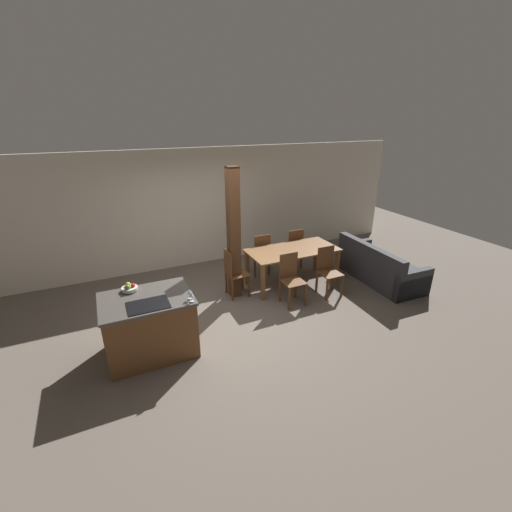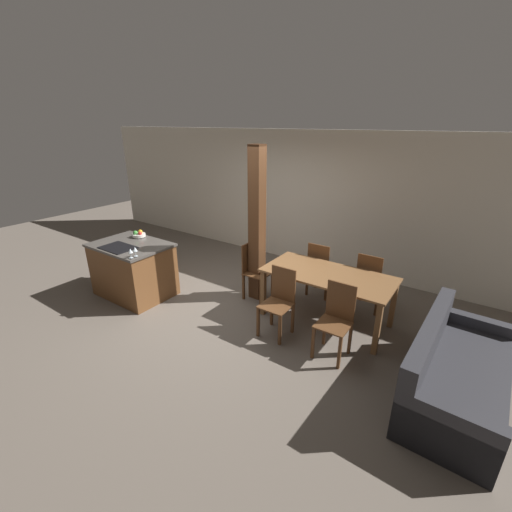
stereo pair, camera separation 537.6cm
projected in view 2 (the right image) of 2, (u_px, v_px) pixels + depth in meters
ground_plane at (219, 305)px, 5.67m from camera, size 16.00×16.00×0.00m
wall_back at (296, 198)px, 7.11m from camera, size 11.20×0.08×2.70m
kitchen_island at (134, 269)px, 5.89m from camera, size 1.29×0.93×0.94m
fruit_bowl at (139, 234)px, 6.04m from camera, size 0.23×0.23×0.11m
wine_glass_near at (130, 251)px, 5.07m from camera, size 0.07×0.07×0.15m
wine_glass_middle at (135, 249)px, 5.13m from camera, size 0.07×0.07×0.15m
dining_table at (328, 280)px, 5.01m from camera, size 1.88×0.90×0.78m
dining_chair_near_left at (279, 301)px, 4.78m from camera, size 0.40×0.40×0.97m
dining_chair_near_right at (336, 319)px, 4.33m from camera, size 0.40×0.40×0.97m
dining_chair_far_left at (320, 269)px, 5.81m from camera, size 0.40×0.40×0.97m
dining_chair_far_right at (370, 281)px, 5.36m from camera, size 0.40×0.40×0.97m
dining_chair_head_end at (254, 270)px, 5.77m from camera, size 0.40×0.40×0.97m
couch at (454, 375)px, 3.69m from camera, size 0.93×1.96×0.85m
timber_post at (257, 227)px, 5.50m from camera, size 0.21×0.21×2.53m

